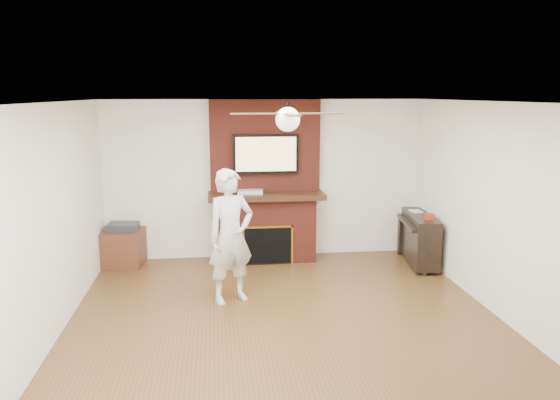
{
  "coord_description": "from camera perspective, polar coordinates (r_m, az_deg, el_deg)",
  "views": [
    {
      "loc": [
        -0.78,
        -5.76,
        2.6
      ],
      "look_at": [
        0.03,
        0.9,
        1.27
      ],
      "focal_mm": 35.0,
      "sensor_mm": 36.0,
      "label": 1
    }
  ],
  "objects": [
    {
      "name": "cable_box",
      "position": [
        8.36,
        -3.11,
        0.87
      ],
      "size": [
        0.41,
        0.26,
        0.05
      ],
      "primitive_type": "cube",
      "rotation": [
        0.0,
        0.0,
        -0.12
      ],
      "color": "silver",
      "rests_on": "fireplace"
    },
    {
      "name": "candle_green",
      "position": [
        8.51,
        -1.12,
        -6.36
      ],
      "size": [
        0.07,
        0.07,
        0.08
      ],
      "primitive_type": "cylinder",
      "color": "#348235",
      "rests_on": "ground"
    },
    {
      "name": "room_shell",
      "position": [
        5.97,
        0.79,
        -1.9
      ],
      "size": [
        5.36,
        5.86,
        2.86
      ],
      "color": "#4E3317",
      "rests_on": "ground"
    },
    {
      "name": "fireplace",
      "position": [
        8.5,
        -1.5,
        0.27
      ],
      "size": [
        1.78,
        0.64,
        2.5
      ],
      "color": "maroon",
      "rests_on": "ground"
    },
    {
      "name": "person",
      "position": [
        6.82,
        -5.16,
        -3.8
      ],
      "size": [
        0.74,
        0.64,
        1.69
      ],
      "primitive_type": "imported",
      "rotation": [
        0.0,
        0.0,
        0.45
      ],
      "color": "silver",
      "rests_on": "ground"
    },
    {
      "name": "side_table",
      "position": [
        8.67,
        -16.01,
        -4.64
      ],
      "size": [
        0.63,
        0.63,
        0.66
      ],
      "rotation": [
        0.0,
        0.0,
        -0.11
      ],
      "color": "#502617",
      "rests_on": "ground"
    },
    {
      "name": "candle_blue",
      "position": [
        8.58,
        -0.52,
        -6.21
      ],
      "size": [
        0.06,
        0.06,
        0.08
      ],
      "primitive_type": "cylinder",
      "color": "#304D90",
      "rests_on": "ground"
    },
    {
      "name": "piano",
      "position": [
        8.63,
        14.37,
        -3.85
      ],
      "size": [
        0.59,
        1.22,
        0.87
      ],
      "rotation": [
        0.0,
        0.0,
        -0.14
      ],
      "color": "black",
      "rests_on": "ground"
    },
    {
      "name": "candle_orange",
      "position": [
        8.51,
        -2.8,
        -6.14
      ],
      "size": [
        0.06,
        0.06,
        0.14
      ],
      "primitive_type": "cylinder",
      "color": "gold",
      "rests_on": "ground"
    },
    {
      "name": "ceiling_fan",
      "position": [
        5.82,
        0.82,
        8.53
      ],
      "size": [
        1.21,
        1.21,
        0.31
      ],
      "color": "black",
      "rests_on": "room_shell"
    },
    {
      "name": "tv",
      "position": [
        8.35,
        -1.49,
        4.83
      ],
      "size": [
        1.0,
        0.08,
        0.6
      ],
      "color": "black",
      "rests_on": "fireplace"
    },
    {
      "name": "candle_cream",
      "position": [
        8.58,
        -0.23,
        -6.11
      ],
      "size": [
        0.07,
        0.07,
        0.11
      ],
      "primitive_type": "cylinder",
      "color": "beige",
      "rests_on": "ground"
    }
  ]
}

